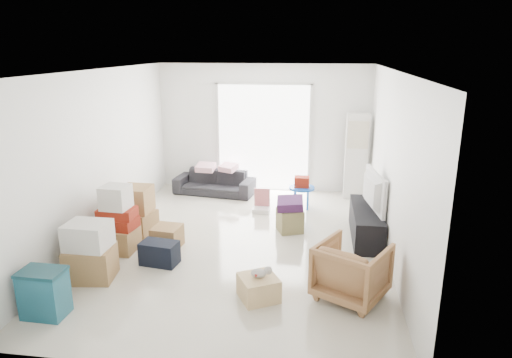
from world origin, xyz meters
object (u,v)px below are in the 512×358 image
object	(u,v)px
storage_bins	(44,293)
ac_tower	(356,157)
television	(367,205)
wood_crate	(259,288)
ottoman	(290,220)
kids_table	(302,186)
armchair	(352,268)
sofa	(214,179)
tv_console	(366,223)

from	to	relation	value
storage_bins	ac_tower	bearing A→B (deg)	52.09
television	wood_crate	distance (m)	2.63
television	ottoman	distance (m)	1.31
ac_tower	storage_bins	distance (m)	6.29
ottoman	kids_table	world-z (taller)	kids_table
armchair	kids_table	size ratio (longest dim) A/B	1.27
sofa	ottoman	size ratio (longest dim) A/B	4.32
ac_tower	sofa	bearing A→B (deg)	-177.08
ottoman	kids_table	xyz separation A→B (m)	(0.14, 1.20, 0.25)
television	kids_table	world-z (taller)	television
sofa	wood_crate	distance (m)	4.35
ac_tower	ottoman	world-z (taller)	ac_tower
sofa	storage_bins	distance (m)	4.88
ottoman	armchair	bearing A→B (deg)	-66.18
kids_table	tv_console	bearing A→B (deg)	-49.66
storage_bins	kids_table	world-z (taller)	kids_table
ac_tower	tv_console	world-z (taller)	ac_tower
ac_tower	armchair	distance (m)	4.08
armchair	storage_bins	size ratio (longest dim) A/B	1.38
tv_console	sofa	xyz separation A→B (m)	(-2.99, 1.96, 0.08)
ottoman	tv_console	bearing A→B (deg)	-4.94
television	storage_bins	bearing A→B (deg)	116.76
storage_bins	television	bearing A→B (deg)	35.99
ac_tower	storage_bins	xyz separation A→B (m)	(-3.85, -4.94, -0.58)
ottoman	sofa	bearing A→B (deg)	133.09
kids_table	sofa	bearing A→B (deg)	160.80
tv_console	storage_bins	bearing A→B (deg)	-144.01
television	kids_table	xyz separation A→B (m)	(-1.11, 1.31, -0.12)
armchair	tv_console	bearing A→B (deg)	-71.20
ac_tower	television	world-z (taller)	ac_tower
storage_bins	ottoman	world-z (taller)	storage_bins
television	armchair	distance (m)	1.97
kids_table	television	bearing A→B (deg)	-49.66
kids_table	wood_crate	distance (m)	3.46
storage_bins	tv_console	bearing A→B (deg)	35.99
television	tv_console	bearing A→B (deg)	-0.00
storage_bins	ottoman	bearing A→B (deg)	48.02
tv_console	kids_table	distance (m)	1.73
armchair	wood_crate	size ratio (longest dim) A/B	1.81
ac_tower	kids_table	bearing A→B (deg)	-142.85
television	storage_bins	xyz separation A→B (m)	(-3.90, -2.83, -0.28)
ac_tower	armchair	xyz separation A→B (m)	(-0.30, -4.04, -0.47)
ac_tower	ottoman	bearing A→B (deg)	-121.02
ac_tower	tv_console	xyz separation A→B (m)	(0.05, -2.11, -0.62)
sofa	storage_bins	size ratio (longest dim) A/B	2.90
tv_console	television	xyz separation A→B (m)	(0.00, 0.00, 0.32)
tv_console	television	distance (m)	0.32
sofa	armchair	world-z (taller)	armchair
wood_crate	storage_bins	bearing A→B (deg)	-163.53
ac_tower	ottoman	distance (m)	2.43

